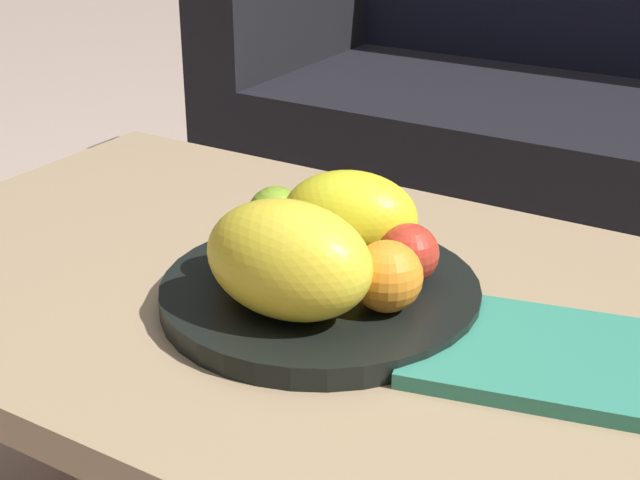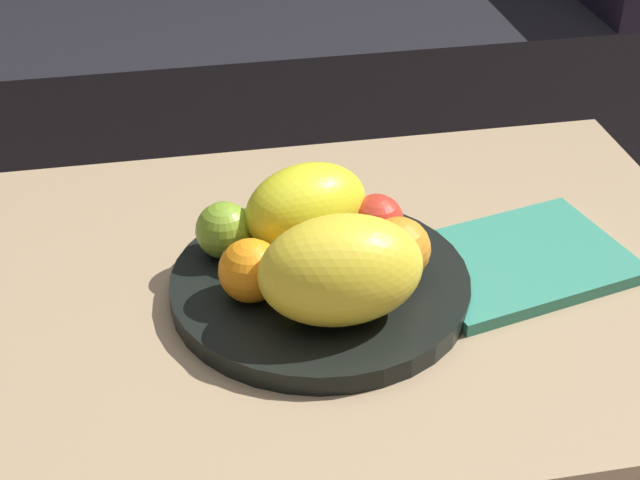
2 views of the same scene
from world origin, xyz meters
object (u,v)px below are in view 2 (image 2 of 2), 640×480
at_px(apple_front, 377,221).
at_px(fruit_bowl, 320,286).
at_px(couch, 234,31).
at_px(orange_front, 251,271).
at_px(banana_bunch, 301,241).
at_px(apple_left, 224,230).
at_px(melon_large_front, 306,207).
at_px(magazine, 519,261).
at_px(coffee_table, 279,319).
at_px(melon_smaller_beside, 341,270).
at_px(orange_left, 398,249).

bearing_deg(apple_front, fruit_bowl, -145.89).
bearing_deg(couch, orange_front, -95.20).
xyz_separation_m(orange_front, apple_front, (0.16, 0.08, -0.00)).
bearing_deg(banana_bunch, apple_left, 161.93).
height_order(melon_large_front, magazine, melon_large_front).
height_order(banana_bunch, magazine, banana_bunch).
bearing_deg(banana_bunch, coffee_table, -154.10).
bearing_deg(apple_left, melon_smaller_beside, -51.78).
relative_size(couch, melon_large_front, 11.32).
bearing_deg(banana_bunch, melon_smaller_beside, -77.85).
distance_m(orange_front, magazine, 0.33).
distance_m(coffee_table, orange_left, 0.17).
xyz_separation_m(coffee_table, apple_front, (0.12, 0.03, 0.10)).
bearing_deg(magazine, orange_left, 175.68).
distance_m(orange_left, banana_bunch, 0.11).
xyz_separation_m(apple_front, magazine, (0.16, -0.04, -0.05)).
bearing_deg(apple_front, melon_smaller_beside, -119.02).
relative_size(fruit_bowl, apple_left, 5.10).
height_order(melon_large_front, apple_front, melon_large_front).
height_order(fruit_bowl, banana_bunch, banana_bunch).
distance_m(melon_smaller_beside, apple_left, 0.18).
bearing_deg(coffee_table, magazine, -2.65).
distance_m(melon_large_front, magazine, 0.26).
xyz_separation_m(couch, orange_left, (0.06, -1.19, 0.20)).
bearing_deg(fruit_bowl, orange_left, -9.29).
relative_size(melon_large_front, apple_left, 2.25).
height_order(coffee_table, magazine, magazine).
bearing_deg(melon_smaller_beside, apple_left, 128.22).
bearing_deg(orange_front, coffee_table, 52.07).
bearing_deg(orange_left, apple_front, 97.60).
bearing_deg(apple_left, couch, 83.41).
xyz_separation_m(couch, magazine, (0.21, -1.17, 0.15)).
distance_m(coffee_table, melon_smaller_beside, 0.17).
bearing_deg(magazine, couch, 87.27).
xyz_separation_m(couch, apple_front, (0.05, -1.12, 0.20)).
bearing_deg(coffee_table, couch, 86.37).
bearing_deg(banana_bunch, apple_front, 9.06).
distance_m(couch, orange_left, 1.21).
relative_size(couch, melon_smaller_beside, 9.72).
bearing_deg(couch, fruit_bowl, -91.39).
bearing_deg(orange_left, apple_left, 156.93).
bearing_deg(melon_smaller_beside, couch, 89.07).
bearing_deg(melon_smaller_beside, melon_large_front, 94.71).
bearing_deg(coffee_table, orange_left, -15.98).
distance_m(melon_smaller_beside, banana_bunch, 0.12).
bearing_deg(fruit_bowl, melon_large_front, 92.78).
bearing_deg(melon_smaller_beside, coffee_table, 118.98).
height_order(fruit_bowl, apple_left, apple_left).
height_order(coffee_table, apple_left, apple_left).
bearing_deg(orange_front, apple_left, 102.34).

